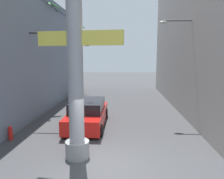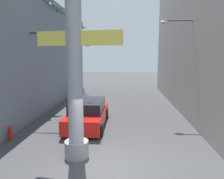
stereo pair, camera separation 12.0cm
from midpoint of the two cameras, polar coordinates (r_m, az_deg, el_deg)
The scene contains 11 objects.
ground_plane at distance 18.17m, azimuth 0.97°, elevation -4.67°, with size 84.34×84.34×0.00m, color #424244.
neon_sign_pole at distance 8.78m, azimuth -10.15°, elevation 15.84°, with size 3.77×1.01×10.10m.
street_lamp at distance 14.81m, azimuth 20.75°, elevation 7.55°, with size 2.93×0.28×6.51m.
traffic_light_mast at distance 14.39m, azimuth -16.72°, elevation 7.66°, with size 4.77×0.32×5.71m.
car_lead at distance 13.39m, azimuth -6.66°, elevation -6.27°, with size 2.17×5.04×1.56m.
palm_tree_far_left at distance 27.21m, azimuth -9.65°, elevation 10.58°, with size 2.39×2.34×8.09m.
palm_tree_mid_left at distance 19.31m, azimuth -17.82°, elevation 13.60°, with size 3.28×3.37×8.88m.
palm_tree_near_right at distance 13.57m, azimuth 27.05°, elevation 8.25°, with size 2.71×2.90×7.44m.
palm_tree_far_right at distance 27.92m, azimuth 14.96°, elevation 9.93°, with size 3.36×3.32×7.13m.
pedestrian_far_left at distance 22.02m, azimuth -10.71°, elevation 0.13°, with size 0.48×0.48×1.70m.
fire_hydrant at distance 12.32m, azimuth -25.27°, elevation -10.24°, with size 0.22×0.22×0.72m.
Camera 1 is at (0.73, -7.67, 4.14)m, focal length 35.00 mm.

